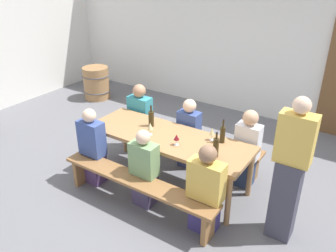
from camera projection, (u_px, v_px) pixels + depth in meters
The scene contains 20 objects.
ground_plane at pixel (168, 181), 4.99m from camera, with size 24.00×24.00×0.00m, color slate.
back_wall at pixel (256, 35), 6.58m from camera, with size 14.00×0.20×3.20m, color silver.
tasting_table at pixel (168, 141), 4.69m from camera, with size 2.32×0.81×0.75m.
bench_near at pixel (137, 185), 4.30m from camera, with size 2.22×0.30×0.45m.
bench_far at pixel (193, 140), 5.36m from camera, with size 2.22×0.30×0.45m.
wine_bottle_0 at pixel (223, 134), 4.44m from camera, with size 0.07×0.07×0.33m.
wine_bottle_1 at pixel (151, 118), 4.88m from camera, with size 0.08×0.08×0.32m.
wine_bottle_2 at pixel (216, 147), 4.12m from camera, with size 0.07×0.07×0.33m.
wine_glass_0 at pixel (176, 138), 4.38m from camera, with size 0.07×0.07×0.15m.
wine_glass_1 at pixel (211, 155), 3.99m from camera, with size 0.08×0.08×0.15m.
wine_glass_2 at pixel (150, 126), 4.63m from camera, with size 0.08×0.08×0.18m.
wine_glass_3 at pixel (212, 132), 4.50m from camera, with size 0.08×0.08×0.18m.
seated_guest_near_0 at pixel (93, 148), 4.78m from camera, with size 0.36×0.24×1.13m.
seated_guest_near_1 at pixel (144, 170), 4.34m from camera, with size 0.35×0.24×1.07m.
seated_guest_near_2 at pixel (206, 192), 3.90m from camera, with size 0.41×0.24×1.13m.
seated_guest_far_0 at pixel (140, 119), 5.61m from camera, with size 0.38×0.24×1.15m.
seated_guest_far_1 at pixel (189, 135), 5.17m from camera, with size 0.33×0.24×1.10m.
seated_guest_far_2 at pixel (247, 150), 4.69m from camera, with size 0.33×0.24×1.15m.
standing_host at pixel (289, 174), 3.68m from camera, with size 0.37×0.24×1.73m.
wine_barrel at pixel (96, 83), 7.81m from camera, with size 0.61×0.61×0.73m.
Camera 1 is at (2.28, -3.43, 2.92)m, focal length 36.68 mm.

